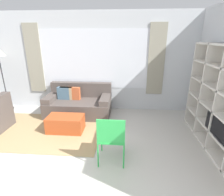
% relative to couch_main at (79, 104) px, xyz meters
% --- Properties ---
extents(wall_back, '(6.78, 0.11, 2.70)m').
position_rel_couch_main_xyz_m(wall_back, '(0.38, 0.49, 1.05)').
color(wall_back, silver).
rests_on(wall_back, ground_plane).
extents(area_rug, '(2.95, 1.71, 0.01)m').
position_rel_couch_main_xyz_m(area_rug, '(-0.74, -0.99, -0.30)').
color(area_rug, tan).
rests_on(area_rug, ground_plane).
extents(couch_main, '(1.72, 0.92, 0.82)m').
position_rel_couch_main_xyz_m(couch_main, '(0.00, 0.00, 0.00)').
color(couch_main, '#564C47').
rests_on(couch_main, ground_plane).
extents(ottoman, '(0.80, 0.45, 0.37)m').
position_rel_couch_main_xyz_m(ottoman, '(-0.05, -0.97, -0.12)').
color(ottoman, '#B74C23').
rests_on(ottoman, ground_plane).
extents(folding_chair, '(0.44, 0.46, 0.86)m').
position_rel_couch_main_xyz_m(folding_chair, '(1.06, -1.95, 0.22)').
color(folding_chair, green).
rests_on(folding_chair, ground_plane).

